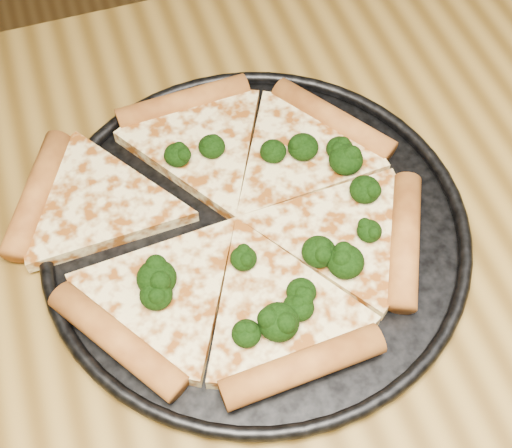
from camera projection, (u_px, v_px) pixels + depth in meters
name	position (u px, v px, depth m)	size (l,w,h in m)	color
dining_table	(306.00, 372.00, 0.68)	(1.20, 0.90, 0.75)	olive
pizza_pan	(256.00, 229.00, 0.65)	(0.39, 0.39, 0.02)	black
pizza	(230.00, 218.00, 0.64)	(0.38, 0.33, 0.03)	#FEE79B
broccoli_florets	(280.00, 233.00, 0.62)	(0.23, 0.22, 0.03)	black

